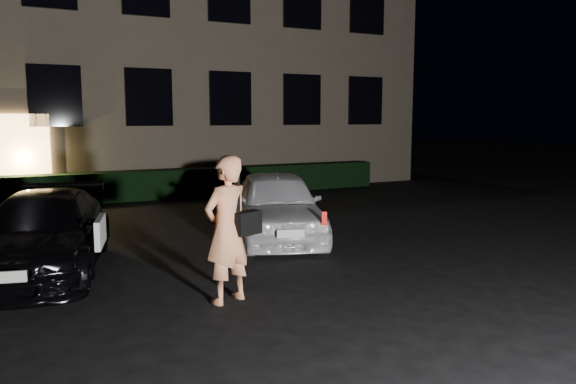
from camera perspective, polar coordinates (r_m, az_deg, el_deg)
name	(u,v)px	position (r m, az deg, el deg)	size (l,w,h in m)	color
ground	(347,299)	(7.64, 6.05, -10.78)	(80.00, 80.00, 0.00)	black
building	(120,15)	(21.73, -16.73, 16.80)	(20.00, 8.11, 12.00)	brown
hedge	(155,184)	(17.16, -13.34, 0.76)	(15.00, 0.70, 0.85)	black
sedan	(44,233)	(9.53, -23.56, -3.88)	(2.71, 4.52, 1.23)	black
hatch	(277,205)	(11.09, -1.17, -1.35)	(2.82, 4.31, 1.36)	white
man	(227,229)	(7.31, -6.17, -3.79)	(0.90, 0.69, 1.93)	#FF9F6B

